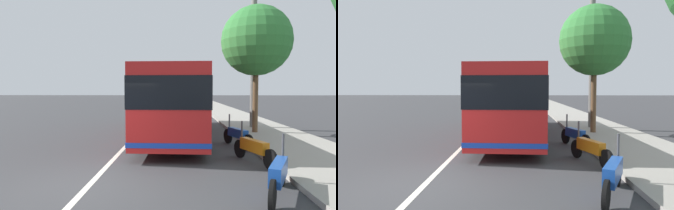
% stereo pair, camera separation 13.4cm
% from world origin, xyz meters
% --- Properties ---
extents(ground_plane, '(220.00, 220.00, 0.00)m').
position_xyz_m(ground_plane, '(0.00, 0.00, 0.00)').
color(ground_plane, '#38383A').
extents(sidewalk_curb, '(110.00, 3.60, 0.14)m').
position_xyz_m(sidewalk_curb, '(10.00, -6.69, 0.07)').
color(sidewalk_curb, '#9E998E').
rests_on(sidewalk_curb, ground).
extents(lane_divider_line, '(110.00, 0.16, 0.01)m').
position_xyz_m(lane_divider_line, '(10.00, 0.00, 0.00)').
color(lane_divider_line, silver).
rests_on(lane_divider_line, ground).
extents(coach_bus, '(11.96, 2.88, 3.13)m').
position_xyz_m(coach_bus, '(7.79, -1.95, 1.80)').
color(coach_bus, red).
rests_on(coach_bus, ground).
extents(motorcycle_mid_row, '(2.19, 1.08, 1.26)m').
position_xyz_m(motorcycle_mid_row, '(-0.64, -4.26, 0.48)').
color(motorcycle_mid_row, black).
rests_on(motorcycle_mid_row, ground).
extents(motorcycle_by_tree, '(2.13, 0.83, 1.25)m').
position_xyz_m(motorcycle_by_tree, '(2.25, -4.46, 0.47)').
color(motorcycle_by_tree, black).
rests_on(motorcycle_by_tree, ground).
extents(motorcycle_nearest_curb, '(2.11, 0.81, 1.26)m').
position_xyz_m(motorcycle_nearest_curb, '(4.89, -4.48, 0.47)').
color(motorcycle_nearest_curb, black).
rests_on(motorcycle_nearest_curb, ground).
extents(car_ahead_same_lane, '(4.36, 2.01, 1.43)m').
position_xyz_m(car_ahead_same_lane, '(25.35, -1.94, 0.68)').
color(car_ahead_same_lane, gray).
rests_on(car_ahead_same_lane, ground).
extents(car_far_distant, '(4.36, 2.03, 1.51)m').
position_xyz_m(car_far_distant, '(32.36, -2.03, 0.73)').
color(car_far_distant, navy).
rests_on(car_far_distant, ground).
extents(car_oncoming, '(4.41, 1.96, 1.48)m').
position_xyz_m(car_oncoming, '(29.77, 1.63, 0.72)').
color(car_oncoming, red).
rests_on(car_oncoming, ground).
extents(roadside_tree_mid_block, '(3.50, 3.50, 6.48)m').
position_xyz_m(roadside_tree_mid_block, '(8.11, -5.99, 4.71)').
color(roadside_tree_mid_block, brown).
rests_on(roadside_tree_mid_block, ground).
extents(utility_pole, '(0.31, 0.31, 7.64)m').
position_xyz_m(utility_pole, '(10.12, -6.36, 3.82)').
color(utility_pole, slate).
rests_on(utility_pole, ground).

